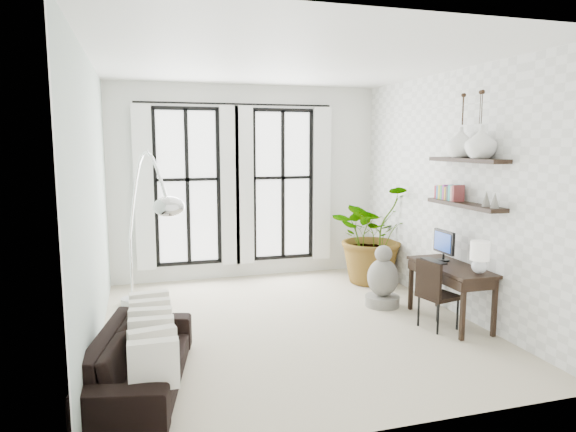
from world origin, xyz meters
name	(u,v)px	position (x,y,z in m)	size (l,w,h in m)	color
floor	(290,324)	(0.00, 0.00, 0.00)	(5.00, 5.00, 0.00)	#BCB095
ceiling	(290,61)	(0.00, 0.00, 3.20)	(5.00, 5.00, 0.00)	white
wall_left	(92,204)	(-2.25, 0.00, 1.60)	(5.00, 5.00, 0.00)	#AABDB1
wall_right	(452,193)	(2.25, 0.00, 1.60)	(5.00, 5.00, 0.00)	white
wall_back	(248,183)	(0.00, 2.50, 1.60)	(4.50, 4.50, 0.00)	white
windows	(237,186)	(-0.20, 2.43, 1.56)	(3.26, 0.13, 2.65)	white
wall_shelves	(464,186)	(2.11, -0.46, 1.73)	(0.25, 1.30, 0.60)	black
sofa	(141,358)	(-1.80, -1.19, 0.28)	(1.90, 0.74, 0.55)	black
throw_pillows	(151,334)	(-1.70, -1.19, 0.50)	(0.40, 1.52, 0.40)	white
plant	(372,233)	(1.87, 1.57, 0.80)	(1.44, 1.25, 1.60)	#2D7228
desk	(453,270)	(1.95, -0.55, 0.70)	(0.53, 1.26, 1.14)	black
desk_chair	(434,290)	(1.63, -0.64, 0.49)	(0.49, 0.49, 0.86)	black
arc_lamp	(144,192)	(-1.70, 0.13, 1.71)	(0.71, 2.86, 2.18)	silver
buddha	(383,281)	(1.45, 0.36, 0.36)	(0.48, 0.48, 0.86)	gray
vase_a	(481,142)	(2.11, -0.74, 2.27)	(0.37, 0.37, 0.38)	white
vase_b	(461,142)	(2.11, -0.34, 2.27)	(0.37, 0.37, 0.38)	white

